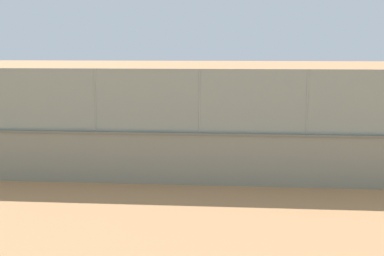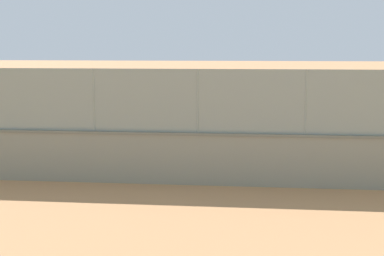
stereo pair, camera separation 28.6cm
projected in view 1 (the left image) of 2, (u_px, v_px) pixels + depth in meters
name	position (u px, v px, depth m)	size (l,w,h in m)	color
ground_plane	(174.00, 126.00, 28.01)	(260.00, 260.00, 0.00)	tan
perimeter_wall	(47.00, 155.00, 16.49)	(28.73, 0.54, 1.58)	gray
fence_panel_on_wall	(45.00, 100.00, 16.23)	(28.23, 0.29, 1.88)	gray
player_foreground_swinging	(244.00, 136.00, 18.99)	(1.21, 0.72, 1.64)	#B2B2B2
player_baseline_waiting	(240.00, 126.00, 22.21)	(1.00, 0.68, 1.47)	#591919
sports_ball	(272.00, 132.00, 18.39)	(0.21, 0.21, 0.21)	#3399D8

